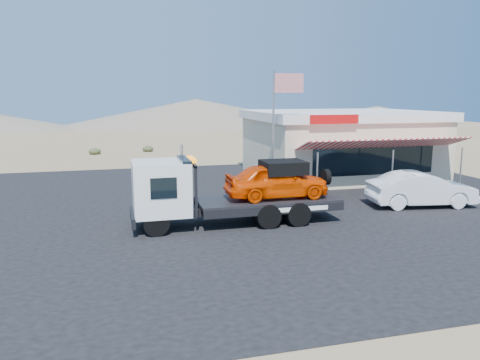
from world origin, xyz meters
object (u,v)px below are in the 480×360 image
(tow_truck, at_px, (231,188))
(flagpole, at_px, (278,118))
(white_sedan, at_px, (422,189))
(jerky_store, at_px, (340,143))

(tow_truck, relative_size, flagpole, 1.30)
(tow_truck, relative_size, white_sedan, 1.69)
(white_sedan, distance_m, jerky_store, 8.36)
(white_sedan, relative_size, flagpole, 0.77)
(tow_truck, height_order, flagpole, flagpole)
(tow_truck, bearing_deg, white_sedan, 3.96)
(jerky_store, bearing_deg, tow_truck, -135.25)
(jerky_store, height_order, flagpole, flagpole)
(white_sedan, bearing_deg, tow_truck, 102.45)
(white_sedan, bearing_deg, jerky_store, 7.32)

